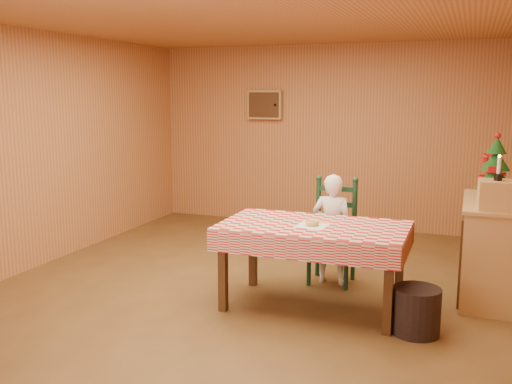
# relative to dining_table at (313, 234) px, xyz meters

# --- Properties ---
(ground) EXTENTS (6.00, 6.00, 0.00)m
(ground) POSITION_rel_dining_table_xyz_m (-0.71, 0.23, -0.69)
(ground) COLOR brown
(ground) RESTS_ON ground
(cabin_walls) EXTENTS (5.10, 6.05, 2.65)m
(cabin_walls) POSITION_rel_dining_table_xyz_m (-0.71, 0.76, 1.14)
(cabin_walls) COLOR #B77442
(cabin_walls) RESTS_ON ground
(dining_table) EXTENTS (1.66, 0.96, 0.77)m
(dining_table) POSITION_rel_dining_table_xyz_m (0.00, 0.00, 0.00)
(dining_table) COLOR #452812
(dining_table) RESTS_ON ground
(ladder_chair) EXTENTS (0.44, 0.40, 1.08)m
(ladder_chair) POSITION_rel_dining_table_xyz_m (0.00, 0.79, -0.18)
(ladder_chair) COLOR black
(ladder_chair) RESTS_ON ground
(seated_child) EXTENTS (0.41, 0.27, 1.12)m
(seated_child) POSITION_rel_dining_table_xyz_m (-0.00, 0.73, -0.13)
(seated_child) COLOR white
(seated_child) RESTS_ON ground
(napkin) EXTENTS (0.28, 0.28, 0.00)m
(napkin) POSITION_rel_dining_table_xyz_m (-0.00, -0.05, 0.08)
(napkin) COLOR white
(napkin) RESTS_ON dining_table
(donut) EXTENTS (0.15, 0.15, 0.04)m
(donut) POSITION_rel_dining_table_xyz_m (-0.00, -0.05, 0.11)
(donut) COLOR gold
(donut) RESTS_ON napkin
(shelf_unit) EXTENTS (0.54, 1.24, 0.93)m
(shelf_unit) POSITION_rel_dining_table_xyz_m (1.49, 0.87, -0.22)
(shelf_unit) COLOR tan
(shelf_unit) RESTS_ON ground
(crate) EXTENTS (0.32, 0.32, 0.25)m
(crate) POSITION_rel_dining_table_xyz_m (1.50, 0.47, 0.37)
(crate) COLOR tan
(crate) RESTS_ON shelf_unit
(christmas_tree) EXTENTS (0.34, 0.34, 0.62)m
(christmas_tree) POSITION_rel_dining_table_xyz_m (1.50, 1.12, 0.52)
(christmas_tree) COLOR #452812
(christmas_tree) RESTS_ON shelf_unit
(flower_arrangement) EXTENTS (0.23, 0.23, 0.39)m
(flower_arrangement) POSITION_rel_dining_table_xyz_m (1.45, 1.42, 0.44)
(flower_arrangement) COLOR maroon
(flower_arrangement) RESTS_ON shelf_unit
(candle_set) EXTENTS (0.07, 0.07, 0.22)m
(candle_set) POSITION_rel_dining_table_xyz_m (1.50, 0.47, 0.56)
(candle_set) COLOR black
(candle_set) RESTS_ON crate
(storage_bin) EXTENTS (0.41, 0.41, 0.38)m
(storage_bin) POSITION_rel_dining_table_xyz_m (0.93, -0.27, -0.50)
(storage_bin) COLOR black
(storage_bin) RESTS_ON ground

